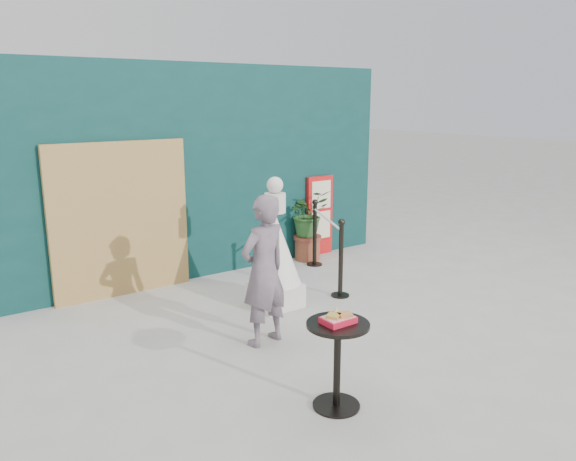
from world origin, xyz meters
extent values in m
plane|color=#ADAAA5|center=(0.00, 0.00, 0.00)|extent=(60.00, 60.00, 0.00)
cube|color=#0A2F2E|center=(0.00, 3.15, 1.50)|extent=(6.00, 0.30, 3.00)
cube|color=tan|center=(-1.40, 2.94, 1.00)|extent=(1.80, 0.08, 2.00)
imported|color=slate|center=(-0.75, 0.59, 0.79)|extent=(0.64, 0.48, 1.59)
cube|color=red|center=(1.90, 2.96, 0.65)|extent=(0.50, 0.06, 1.30)
cube|color=beige|center=(1.90, 2.92, 1.00)|extent=(0.38, 0.02, 0.45)
cube|color=beige|center=(1.90, 2.92, 0.50)|extent=(0.38, 0.02, 0.45)
cube|color=red|center=(1.90, 2.92, 0.15)|extent=(0.38, 0.02, 0.18)
cube|color=silver|center=(-0.04, 1.42, 0.15)|extent=(0.54, 0.54, 0.30)
cone|color=silver|center=(-0.04, 1.42, 0.74)|extent=(0.63, 0.63, 0.89)
cylinder|color=silver|center=(-0.04, 1.42, 1.30)|extent=(0.26, 0.26, 0.24)
sphere|color=silver|center=(-0.04, 1.42, 1.52)|extent=(0.20, 0.20, 0.20)
cylinder|color=black|center=(-0.95, -0.82, 0.01)|extent=(0.40, 0.40, 0.02)
cylinder|color=black|center=(-0.95, -0.82, 0.36)|extent=(0.06, 0.06, 0.72)
cylinder|color=black|center=(-0.95, -0.82, 0.73)|extent=(0.52, 0.52, 0.03)
cube|color=red|center=(-0.95, -0.82, 0.78)|extent=(0.26, 0.19, 0.05)
cube|color=red|center=(-0.95, -0.82, 0.80)|extent=(0.24, 0.17, 0.00)
cube|color=#BC9245|center=(-0.99, -0.81, 0.82)|extent=(0.15, 0.14, 0.02)
cube|color=#BC7A45|center=(-0.90, -0.84, 0.82)|extent=(0.13, 0.13, 0.02)
cone|color=yellow|center=(-0.93, -0.77, 0.83)|extent=(0.06, 0.06, 0.06)
cylinder|color=brown|center=(1.54, 2.82, 0.17)|extent=(0.40, 0.40, 0.33)
cylinder|color=brown|center=(1.54, 2.82, 0.36)|extent=(0.45, 0.45, 0.06)
imported|color=#275323|center=(1.54, 2.82, 0.76)|extent=(0.66, 0.57, 0.74)
cylinder|color=black|center=(0.85, 1.21, 0.01)|extent=(0.24, 0.24, 0.02)
cylinder|color=black|center=(0.85, 1.21, 0.48)|extent=(0.06, 0.06, 0.96)
sphere|color=black|center=(0.85, 1.21, 0.99)|extent=(0.09, 0.09, 0.09)
cylinder|color=black|center=(1.45, 2.51, 0.01)|extent=(0.24, 0.24, 0.02)
cylinder|color=black|center=(1.45, 2.51, 0.48)|extent=(0.06, 0.06, 0.96)
sphere|color=black|center=(1.45, 2.51, 0.99)|extent=(0.09, 0.09, 0.09)
cylinder|color=white|center=(1.15, 1.86, 0.88)|extent=(0.63, 1.31, 0.03)
camera|label=1|loc=(-3.76, -4.04, 2.53)|focal=35.00mm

